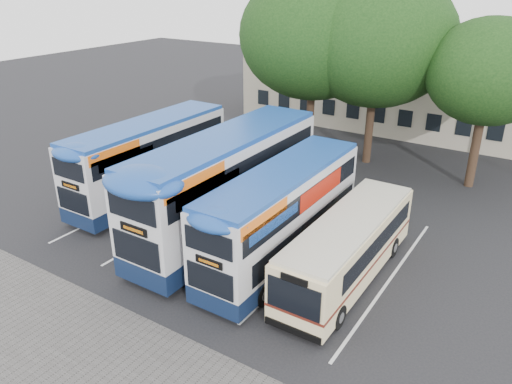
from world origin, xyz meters
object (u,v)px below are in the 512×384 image
object	(u,v)px
tree_left	(314,35)
bus_dd_left	(150,156)
tree_mid	(378,40)
bus_dd_right	(283,211)
bus_dd_mid	(228,181)
bus_single	(349,244)
tree_right	(489,72)

from	to	relation	value
tree_left	bus_dd_left	bearing A→B (deg)	-110.44
tree_mid	bus_dd_right	size ratio (longest dim) A/B	1.18
bus_dd_mid	bus_dd_right	bearing A→B (deg)	-10.92
bus_dd_right	bus_single	distance (m)	3.02
tree_right	bus_dd_mid	xyz separation A→B (m)	(-8.27, -12.11, -3.84)
tree_mid	bus_dd_mid	xyz separation A→B (m)	(-1.83, -12.68, -4.95)
tree_right	bus_single	xyz separation A→B (m)	(-2.12, -12.55, -4.98)
bus_dd_mid	tree_mid	bearing A→B (deg)	81.80
bus_dd_right	bus_single	size ratio (longest dim) A/B	1.11
tree_mid	tree_left	bearing A→B (deg)	-167.83
tree_left	bus_dd_right	bearing A→B (deg)	-67.49
bus_dd_mid	bus_dd_right	world-z (taller)	bus_dd_mid
tree_mid	bus_single	world-z (taller)	tree_mid
tree_left	bus_dd_left	world-z (taller)	tree_left
bus_dd_left	bus_dd_right	distance (m)	9.34
tree_left	bus_dd_right	xyz separation A→B (m)	(5.18, -12.49, -5.48)
bus_single	tree_right	bearing A→B (deg)	80.42
tree_right	bus_dd_right	world-z (taller)	tree_right
tree_left	tree_mid	distance (m)	3.87
tree_right	bus_dd_mid	size ratio (longest dim) A/B	0.81
bus_dd_left	bus_dd_right	xyz separation A→B (m)	(9.16, -1.79, -0.08)
tree_right	bus_single	world-z (taller)	tree_right
bus_dd_mid	bus_dd_right	size ratio (longest dim) A/B	1.17
tree_mid	bus_dd_left	bearing A→B (deg)	-123.99
bus_dd_right	tree_right	bearing A→B (deg)	68.40
tree_left	bus_dd_mid	xyz separation A→B (m)	(1.95, -11.87, -5.08)
tree_left	bus_dd_left	size ratio (longest dim) A/B	1.15
tree_mid	tree_right	distance (m)	6.56
bus_dd_mid	bus_single	world-z (taller)	bus_dd_mid
tree_left	tree_mid	size ratio (longest dim) A/B	1.01
bus_dd_mid	tree_left	bearing A→B (deg)	99.32
bus_dd_mid	bus_dd_right	xyz separation A→B (m)	(3.23, -0.62, -0.39)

